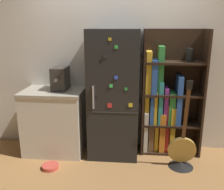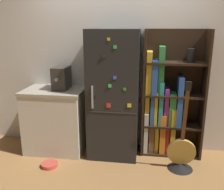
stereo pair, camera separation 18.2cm
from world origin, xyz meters
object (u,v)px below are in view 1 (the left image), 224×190
(bookshelf, at_px, (165,103))
(guitar, at_px, (181,155))
(pet_bowl, at_px, (50,166))
(refrigerator, at_px, (114,95))
(espresso_machine, at_px, (60,79))

(bookshelf, bearing_deg, guitar, -66.16)
(guitar, relative_size, pet_bowl, 5.46)
(refrigerator, relative_size, bookshelf, 1.00)
(refrigerator, height_order, espresso_machine, refrigerator)
(guitar, height_order, pet_bowl, guitar)
(refrigerator, bearing_deg, espresso_machine, 176.65)
(espresso_machine, bearing_deg, refrigerator, -3.35)
(espresso_machine, relative_size, pet_bowl, 1.71)
(bookshelf, bearing_deg, refrigerator, -168.96)
(refrigerator, xyz_separation_m, espresso_machine, (-0.76, 0.04, 0.21))
(espresso_machine, relative_size, guitar, 0.31)
(pet_bowl, bearing_deg, guitar, 6.61)
(refrigerator, height_order, guitar, refrigerator)
(pet_bowl, bearing_deg, bookshelf, 23.04)
(refrigerator, height_order, bookshelf, refrigerator)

